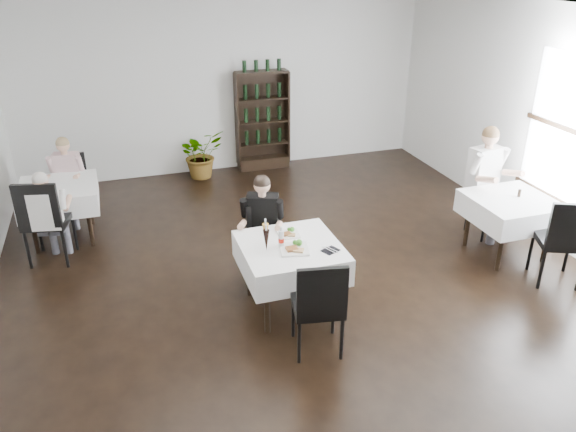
# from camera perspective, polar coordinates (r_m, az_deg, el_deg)

# --- Properties ---
(room_shell) EXTENTS (9.00, 9.00, 9.00)m
(room_shell) POSITION_cam_1_polar(r_m,az_deg,el_deg) (5.65, 3.15, 4.02)
(room_shell) COLOR black
(room_shell) RESTS_ON ground
(wine_shelf) EXTENTS (0.90, 0.28, 1.75)m
(wine_shelf) POSITION_cam_1_polar(r_m,az_deg,el_deg) (9.93, -2.60, 9.56)
(wine_shelf) COLOR black
(wine_shelf) RESTS_ON ground
(main_table) EXTENTS (1.03, 1.03, 0.77)m
(main_table) POSITION_cam_1_polar(r_m,az_deg,el_deg) (5.94, 0.24, -4.21)
(main_table) COLOR black
(main_table) RESTS_ON ground
(left_table) EXTENTS (0.98, 0.98, 0.77)m
(left_table) POSITION_cam_1_polar(r_m,az_deg,el_deg) (8.01, -22.23, 1.92)
(left_table) COLOR black
(left_table) RESTS_ON ground
(right_table) EXTENTS (0.98, 0.98, 0.77)m
(right_table) POSITION_cam_1_polar(r_m,az_deg,el_deg) (7.55, 21.66, 0.62)
(right_table) COLOR black
(right_table) RESTS_ON ground
(potted_tree) EXTENTS (0.93, 0.88, 0.82)m
(potted_tree) POSITION_cam_1_polar(r_m,az_deg,el_deg) (9.73, -8.83, 6.25)
(potted_tree) COLOR #2B561D
(potted_tree) RESTS_ON ground
(main_chair_far) EXTENTS (0.46, 0.46, 0.94)m
(main_chair_far) POSITION_cam_1_polar(r_m,az_deg,el_deg) (6.49, -2.10, -2.38)
(main_chair_far) COLOR black
(main_chair_far) RESTS_ON ground
(main_chair_near) EXTENTS (0.55, 0.55, 1.03)m
(main_chair_near) POSITION_cam_1_polar(r_m,az_deg,el_deg) (5.30, 3.19, -8.73)
(main_chair_near) COLOR black
(main_chair_near) RESTS_ON ground
(left_chair_far) EXTENTS (0.45, 0.46, 0.95)m
(left_chair_far) POSITION_cam_1_polar(r_m,az_deg,el_deg) (8.59, -21.02, 3.10)
(left_chair_far) COLOR black
(left_chair_far) RESTS_ON ground
(left_chair_near) EXTENTS (0.62, 0.62, 1.12)m
(left_chair_near) POSITION_cam_1_polar(r_m,az_deg,el_deg) (7.41, -23.56, -0.06)
(left_chair_near) COLOR black
(left_chair_near) RESTS_ON ground
(right_chair_far) EXTENTS (0.44, 0.44, 0.93)m
(right_chair_far) POSITION_cam_1_polar(r_m,az_deg,el_deg) (8.08, 19.48, 1.90)
(right_chair_far) COLOR black
(right_chair_far) RESTS_ON ground
(right_chair_near) EXTENTS (0.65, 0.66, 1.09)m
(right_chair_near) POSITION_cam_1_polar(r_m,az_deg,el_deg) (7.09, 26.24, -1.89)
(right_chair_near) COLOR black
(right_chair_near) RESTS_ON ground
(diner_main) EXTENTS (0.57, 0.60, 1.29)m
(diner_main) POSITION_cam_1_polar(r_m,az_deg,el_deg) (6.43, -2.66, -0.54)
(diner_main) COLOR #44444C
(diner_main) RESTS_ON ground
(diner_left_far) EXTENTS (0.52, 0.54, 1.25)m
(diner_left_far) POSITION_cam_1_polar(r_m,az_deg,el_deg) (8.42, -21.57, 3.93)
(diner_left_far) COLOR #44444C
(diner_left_far) RESTS_ON ground
(diner_left_near) EXTENTS (0.50, 0.53, 1.23)m
(diner_left_near) POSITION_cam_1_polar(r_m,az_deg,el_deg) (7.36, -23.20, 0.50)
(diner_left_near) COLOR #44444C
(diner_left_near) RESTS_ON ground
(diner_right_far) EXTENTS (0.61, 0.64, 1.51)m
(diner_right_far) POSITION_cam_1_polar(r_m,az_deg,el_deg) (7.90, 19.72, 4.04)
(diner_right_far) COLOR #44444C
(diner_right_far) RESTS_ON ground
(plate_far) EXTENTS (0.24, 0.24, 0.07)m
(plate_far) POSITION_cam_1_polar(r_m,az_deg,el_deg) (6.06, 0.09, -1.80)
(plate_far) COLOR white
(plate_far) RESTS_ON main_table
(plate_near) EXTENTS (0.34, 0.34, 0.09)m
(plate_near) POSITION_cam_1_polar(r_m,az_deg,el_deg) (5.76, 0.70, -3.31)
(plate_near) COLOR white
(plate_near) RESTS_ON main_table
(pilsner_dark) EXTENTS (0.07, 0.07, 0.29)m
(pilsner_dark) POSITION_cam_1_polar(r_m,az_deg,el_deg) (5.71, -2.22, -2.48)
(pilsner_dark) COLOR black
(pilsner_dark) RESTS_ON main_table
(pilsner_lager) EXTENTS (0.07, 0.07, 0.29)m
(pilsner_lager) POSITION_cam_1_polar(r_m,az_deg,el_deg) (5.84, -2.29, -1.82)
(pilsner_lager) COLOR gold
(pilsner_lager) RESTS_ON main_table
(coke_bottle) EXTENTS (0.06, 0.06, 0.23)m
(coke_bottle) POSITION_cam_1_polar(r_m,az_deg,el_deg) (5.79, -0.69, -2.35)
(coke_bottle) COLOR silver
(coke_bottle) RESTS_ON main_table
(napkin_cutlery) EXTENTS (0.21, 0.19, 0.02)m
(napkin_cutlery) POSITION_cam_1_polar(r_m,az_deg,el_deg) (5.77, 4.33, -3.49)
(napkin_cutlery) COLOR black
(napkin_cutlery) RESTS_ON main_table
(pepper_mill) EXTENTS (0.04, 0.04, 0.10)m
(pepper_mill) POSITION_cam_1_polar(r_m,az_deg,el_deg) (7.56, 22.45, 2.16)
(pepper_mill) COLOR black
(pepper_mill) RESTS_ON right_table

